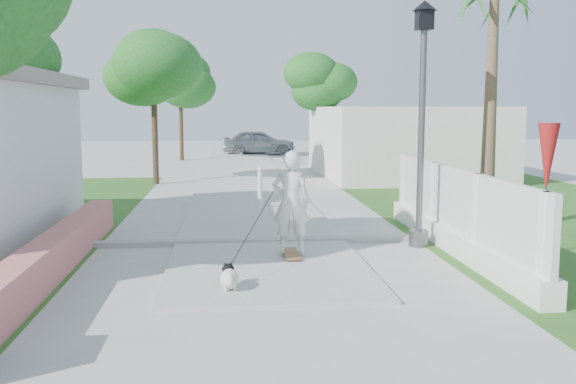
{
  "coord_description": "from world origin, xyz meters",
  "views": [
    {
      "loc": [
        -0.64,
        -5.88,
        2.54
      ],
      "look_at": [
        0.43,
        5.11,
        1.1
      ],
      "focal_mm": 40.0,
      "sensor_mm": 36.0,
      "label": 1
    }
  ],
  "objects": [
    {
      "name": "ground",
      "position": [
        0.0,
        0.0,
        0.0
      ],
      "size": [
        90.0,
        90.0,
        0.0
      ],
      "primitive_type": "plane",
      "color": "#B7B7B2",
      "rests_on": "ground"
    },
    {
      "name": "path_strip",
      "position": [
        0.0,
        20.0,
        0.03
      ],
      "size": [
        3.2,
        36.0,
        0.06
      ],
      "primitive_type": "cube",
      "color": "#B7B7B2",
      "rests_on": "ground"
    },
    {
      "name": "curb",
      "position": [
        0.0,
        6.0,
        0.05
      ],
      "size": [
        6.5,
        0.25,
        0.1
      ],
      "primitive_type": "cube",
      "color": "#999993",
      "rests_on": "ground"
    },
    {
      "name": "grass_right",
      "position": [
        7.0,
        8.0,
        0.01
      ],
      "size": [
        8.0,
        20.0,
        0.01
      ],
      "primitive_type": "cube",
      "color": "#36611E",
      "rests_on": "ground"
    },
    {
      "name": "pink_wall",
      "position": [
        -3.3,
        3.55,
        0.31
      ],
      "size": [
        0.45,
        8.2,
        0.8
      ],
      "color": "#C77165",
      "rests_on": "ground"
    },
    {
      "name": "lattice_fence",
      "position": [
        3.4,
        5.0,
        0.54
      ],
      "size": [
        0.35,
        7.0,
        1.5
      ],
      "color": "white",
      "rests_on": "ground"
    },
    {
      "name": "building_right",
      "position": [
        6.0,
        18.0,
        1.3
      ],
      "size": [
        6.0,
        8.0,
        2.6
      ],
      "primitive_type": "cube",
      "color": "silver",
      "rests_on": "ground"
    },
    {
      "name": "street_lamp",
      "position": [
        2.9,
        5.5,
        2.43
      ],
      "size": [
        0.44,
        0.44,
        4.44
      ],
      "color": "#59595E",
      "rests_on": "ground"
    },
    {
      "name": "bollard",
      "position": [
        0.2,
        10.0,
        0.58
      ],
      "size": [
        0.14,
        0.14,
        1.09
      ],
      "color": "white",
      "rests_on": "ground"
    },
    {
      "name": "patio_umbrella",
      "position": [
        4.8,
        4.5,
        1.69
      ],
      "size": [
        0.36,
        0.36,
        2.3
      ],
      "color": "#59595E",
      "rests_on": "ground"
    },
    {
      "name": "tree_path_left",
      "position": [
        -2.98,
        15.98,
        3.82
      ],
      "size": [
        3.4,
        3.4,
        5.23
      ],
      "color": "#4C3826",
      "rests_on": "ground"
    },
    {
      "name": "tree_path_right",
      "position": [
        3.22,
        19.98,
        3.49
      ],
      "size": [
        3.0,
        3.0,
        4.79
      ],
      "color": "#4C3826",
      "rests_on": "ground"
    },
    {
      "name": "tree_path_far",
      "position": [
        -2.78,
        25.98,
        3.82
      ],
      "size": [
        3.2,
        3.2,
        5.17
      ],
      "color": "#4C3826",
      "rests_on": "ground"
    },
    {
      "name": "palm_far",
      "position": [
        4.6,
        6.5,
        4.48
      ],
      "size": [
        1.8,
        1.8,
        5.3
      ],
      "color": "brown",
      "rests_on": "ground"
    },
    {
      "name": "skateboarder",
      "position": [
        -0.04,
        4.09,
        0.81
      ],
      "size": [
        1.38,
        2.19,
        1.85
      ],
      "rotation": [
        0.0,
        0.0,
        3.06
      ],
      "color": "#98613D",
      "rests_on": "ground"
    },
    {
      "name": "dog",
      "position": [
        -0.62,
        2.8,
        0.22
      ],
      "size": [
        0.3,
        0.59,
        0.4
      ],
      "rotation": [
        0.0,
        0.0,
        0.09
      ],
      "color": "silver",
      "rests_on": "ground"
    },
    {
      "name": "parked_car",
      "position": [
        1.2,
        29.68,
        0.68
      ],
      "size": [
        4.1,
        1.86,
        1.36
      ],
      "primitive_type": "imported",
      "rotation": [
        0.0,
        0.0,
        1.51
      ],
      "color": "#9D9EA4",
      "rests_on": "ground"
    }
  ]
}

